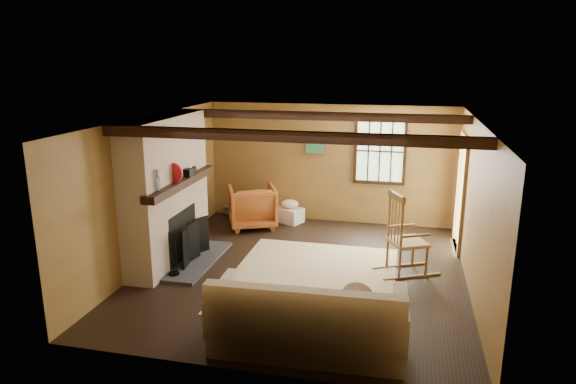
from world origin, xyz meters
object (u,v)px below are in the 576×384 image
(fireplace, at_px, (168,196))
(rocking_chair, at_px, (405,239))
(armchair, at_px, (252,206))
(laundry_basket, at_px, (290,215))
(sofa, at_px, (308,323))

(fireplace, bearing_deg, rocking_chair, 5.16)
(fireplace, xyz_separation_m, armchair, (0.81, 2.00, -0.69))
(laundry_basket, bearing_deg, rocking_chair, -42.24)
(fireplace, xyz_separation_m, sofa, (2.74, -2.14, -0.78))
(laundry_basket, bearing_deg, sofa, -74.51)
(fireplace, distance_m, laundry_basket, 3.01)
(fireplace, height_order, rocking_chair, fireplace)
(sofa, height_order, armchair, sofa)
(fireplace, distance_m, sofa, 3.57)
(sofa, distance_m, armchair, 4.57)
(laundry_basket, xyz_separation_m, armchair, (-0.66, -0.45, 0.27))
(armchair, bearing_deg, fireplace, 44.27)
(fireplace, height_order, laundry_basket, fireplace)
(rocking_chair, distance_m, sofa, 2.71)
(armchair, bearing_deg, laundry_basket, -169.67)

